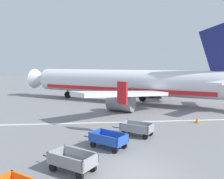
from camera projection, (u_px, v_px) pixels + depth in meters
ground_plane at (137, 171)px, 12.90m from camera, size 220.00×220.00×0.00m
apron_stripe at (115, 122)px, 23.75m from camera, size 120.00×0.36×0.01m
airplane at (129, 83)px, 35.65m from camera, size 33.47×28.07×11.34m
baggage_cart_second_in_row at (72, 161)px, 12.80m from camera, size 3.28×2.73×1.07m
baggage_cart_third_in_row at (108, 140)px, 16.42m from camera, size 3.14×2.92×1.07m
baggage_cart_fourth_in_row at (137, 129)px, 19.22m from camera, size 3.33×2.65×1.07m
traffic_cone_near_plane at (197, 120)px, 23.48m from camera, size 0.42×0.42×0.56m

